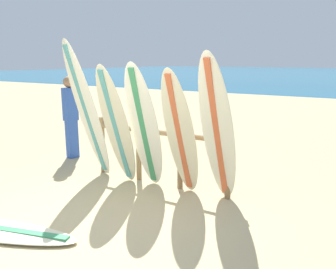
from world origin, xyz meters
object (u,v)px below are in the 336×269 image
surfboard_leaning_center (180,134)px  surfboard_leaning_left (117,127)px  surfboard_rack (159,147)px  surfboard_leaning_center_left (144,127)px  surfboard_leaning_far_left (87,112)px  beachgoer_standing (71,114)px  surfboard_leaning_center_right (218,131)px

surfboard_leaning_center → surfboard_leaning_left: bearing=-174.1°
surfboard_rack → surfboard_leaning_center: 0.76m
surfboard_leaning_center_left → surfboard_leaning_center: bearing=1.5°
surfboard_leaning_far_left → beachgoer_standing: bearing=147.6°
surfboard_rack → surfboard_leaning_left: surfboard_leaning_left is taller
surfboard_leaning_left → surfboard_leaning_center_left: surfboard_leaning_center_left is taller
surfboard_rack → surfboard_leaning_center_right: (1.19, -0.32, 0.46)m
surfboard_leaning_center_left → surfboard_leaning_center_right: 1.24m
surfboard_leaning_center → beachgoer_standing: surfboard_leaning_center is taller
beachgoer_standing → surfboard_leaning_center_left: bearing=-16.9°
surfboard_leaning_far_left → surfboard_leaning_center_left: size_ratio=1.17×
surfboard_leaning_left → beachgoer_standing: surfboard_leaning_left is taller
beachgoer_standing → surfboard_rack: bearing=-9.1°
surfboard_rack → surfboard_leaning_center_left: (-0.05, -0.34, 0.39)m
surfboard_leaning_far_left → surfboard_leaning_left: size_ratio=1.19×
surfboard_leaning_far_left → beachgoer_standing: size_ratio=1.39×
surfboard_leaning_center_left → beachgoer_standing: 2.54m
surfboard_leaning_far_left → surfboard_leaning_left: surfboard_leaning_far_left is taller
surfboard_leaning_center → surfboard_leaning_center_right: surfboard_leaning_center_right is taller
surfboard_leaning_center → surfboard_leaning_center_right: bearing=0.6°
surfboard_leaning_left → surfboard_leaning_center_right: bearing=4.1°
surfboard_rack → surfboard_leaning_left: bearing=-140.2°
surfboard_leaning_center_left → surfboard_leaning_center: (0.65, 0.02, -0.04)m
surfboard_leaning_center → surfboard_leaning_center_right: 0.61m
beachgoer_standing → surfboard_leaning_left: bearing=-23.3°
surfboard_leaning_left → surfboard_leaning_center_right: surfboard_leaning_center_right is taller
surfboard_leaning_far_left → surfboard_leaning_center: (1.75, 0.11, -0.22)m
surfboard_rack → surfboard_leaning_center: (0.59, -0.32, 0.35)m
surfboard_leaning_center_left → beachgoer_standing: bearing=163.1°
surfboard_leaning_center_left → beachgoer_standing: (-2.42, 0.74, -0.07)m
surfboard_leaning_center_left → surfboard_leaning_center_right: (1.24, 0.02, 0.07)m
surfboard_leaning_center → beachgoer_standing: 3.15m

